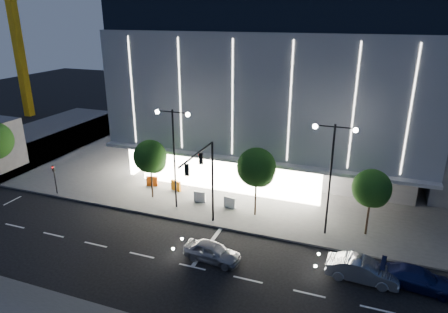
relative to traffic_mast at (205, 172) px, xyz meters
name	(u,v)px	position (x,y,z in m)	size (l,w,h in m)	color
ground	(176,250)	(-1.00, -3.34, -5.03)	(160.00, 160.00, 0.00)	black
sidewalk_museum	(302,155)	(4.00, 20.66, -4.95)	(70.00, 40.00, 0.15)	#474747
museum	(287,81)	(1.98, 18.97, 4.25)	(30.00, 25.80, 18.00)	#4C4C51
traffic_mast	(205,172)	(0.00, 0.00, 0.00)	(0.33, 5.89, 7.07)	black
street_lamp_west	(174,145)	(-4.00, 2.66, 0.93)	(3.16, 0.36, 9.00)	black
street_lamp_east	(332,164)	(9.00, 2.66, 0.93)	(3.16, 0.36, 9.00)	black
ped_signal_far	(55,177)	(-16.00, 1.16, -3.14)	(0.22, 0.24, 3.00)	black
tree_left	(151,158)	(-6.97, 3.68, -0.99)	(3.02, 3.02, 5.72)	black
tree_mid	(257,169)	(3.03, 3.68, -0.69)	(3.25, 3.25, 6.15)	black
tree_right	(372,190)	(12.03, 3.68, -1.14)	(2.91, 2.91, 5.51)	black
car_lead	(212,252)	(2.00, -3.63, -4.33)	(1.66, 4.12, 1.40)	#9FA0A6
car_second	(362,270)	(11.93, -2.24, -4.27)	(1.59, 4.57, 1.51)	#A7A9AF
car_third	(418,279)	(15.30, -1.82, -4.36)	(1.86, 4.57, 1.33)	navy
barrier_a	(152,181)	(-8.34, 5.90, -4.38)	(1.10, 0.25, 1.00)	#D7480B
barrier_b	(200,197)	(-2.45, 4.31, -4.38)	(1.10, 0.25, 1.00)	silver
barrier_c	(176,186)	(-5.62, 5.77, -4.38)	(1.10, 0.25, 1.00)	orange
barrier_d	(230,202)	(0.52, 4.18, -4.38)	(1.10, 0.25, 1.00)	silver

